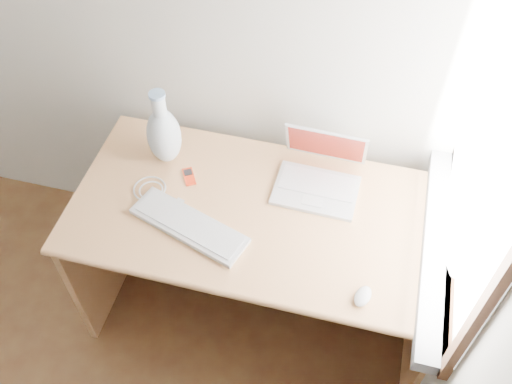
% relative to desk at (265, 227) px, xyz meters
% --- Properties ---
extents(window, '(0.11, 0.99, 1.10)m').
position_rel_desk_xyz_m(window, '(0.69, -0.09, 0.73)').
color(window, white).
rests_on(window, right_wall).
extents(desk, '(1.46, 0.73, 0.77)m').
position_rel_desk_xyz_m(desk, '(0.00, 0.00, 0.00)').
color(desk, tan).
rests_on(desk, floor).
extents(laptop, '(0.33, 0.28, 0.22)m').
position_rel_desk_xyz_m(laptop, '(0.19, 0.10, 0.27)').
color(laptop, silver).
rests_on(laptop, desk).
extents(external_keyboard, '(0.48, 0.28, 0.02)m').
position_rel_desk_xyz_m(external_keyboard, '(-0.24, -0.23, 0.23)').
color(external_keyboard, silver).
rests_on(external_keyboard, desk).
extents(mouse, '(0.08, 0.10, 0.03)m').
position_rel_desk_xyz_m(mouse, '(0.43, -0.37, 0.24)').
color(mouse, silver).
rests_on(mouse, desk).
extents(ipod, '(0.08, 0.10, 0.01)m').
position_rel_desk_xyz_m(ipod, '(-0.32, 0.01, 0.23)').
color(ipod, '#B7260C').
rests_on(ipod, desk).
extents(cable_coil, '(0.16, 0.16, 0.01)m').
position_rel_desk_xyz_m(cable_coil, '(-0.45, -0.09, 0.23)').
color(cable_coil, silver).
rests_on(cable_coil, desk).
extents(remote, '(0.05, 0.09, 0.01)m').
position_rel_desk_xyz_m(remote, '(-0.32, -0.15, 0.23)').
color(remote, silver).
rests_on(remote, desk).
extents(vase, '(0.14, 0.14, 0.35)m').
position_rel_desk_xyz_m(vase, '(-0.44, 0.08, 0.36)').
color(vase, silver).
rests_on(vase, desk).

